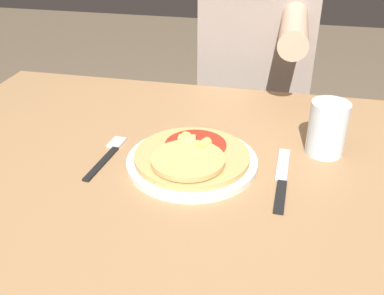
% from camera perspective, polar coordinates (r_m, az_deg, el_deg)
% --- Properties ---
extents(dining_table, '(1.20, 0.82, 0.72)m').
position_cam_1_polar(dining_table, '(0.97, -1.24, -7.20)').
color(dining_table, '#9E754C').
rests_on(dining_table, ground_plane).
extents(plate, '(0.26, 0.26, 0.01)m').
position_cam_1_polar(plate, '(0.90, -0.00, -1.83)').
color(plate, silver).
rests_on(plate, dining_table).
extents(pizza, '(0.23, 0.23, 0.04)m').
position_cam_1_polar(pizza, '(0.88, -0.10, -1.00)').
color(pizza, tan).
rests_on(pizza, plate).
extents(fork, '(0.03, 0.18, 0.00)m').
position_cam_1_polar(fork, '(0.94, -10.62, -0.87)').
color(fork, black).
rests_on(fork, dining_table).
extents(knife, '(0.03, 0.22, 0.00)m').
position_cam_1_polar(knife, '(0.87, 11.32, -4.00)').
color(knife, black).
rests_on(knife, dining_table).
extents(drinking_glass, '(0.08, 0.08, 0.11)m').
position_cam_1_polar(drinking_glass, '(0.96, 16.82, 2.36)').
color(drinking_glass, silver).
rests_on(drinking_glass, dining_table).
extents(person_diner, '(0.35, 0.52, 1.22)m').
position_cam_1_polar(person_diner, '(1.49, 8.25, 10.53)').
color(person_diner, '#2D2D38').
rests_on(person_diner, ground_plane).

